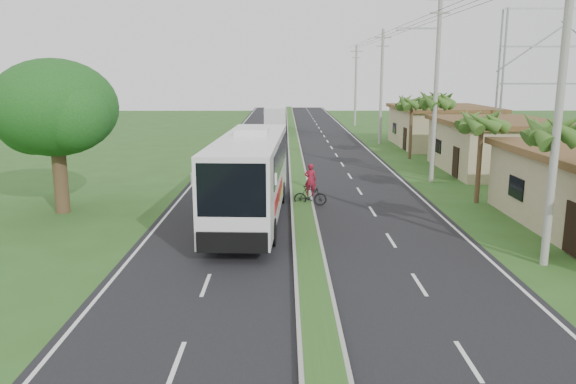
{
  "coord_description": "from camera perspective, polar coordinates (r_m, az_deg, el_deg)",
  "views": [
    {
      "loc": [
        -0.91,
        -17.33,
        6.77
      ],
      "look_at": [
        -0.77,
        6.3,
        1.8
      ],
      "focal_mm": 35.0,
      "sensor_mm": 36.0,
      "label": 1
    }
  ],
  "objects": [
    {
      "name": "shop_far",
      "position": [
        55.58,
        15.31,
        6.47
      ],
      "size": [
        8.6,
        11.6,
        3.82
      ],
      "color": "tan",
      "rests_on": "ground"
    },
    {
      "name": "billboard_lattice",
      "position": [
        52.58,
        25.97,
        10.77
      ],
      "size": [
        10.18,
        1.18,
        12.07
      ],
      "color": "gray",
      "rests_on": "ground"
    },
    {
      "name": "road_asphalt",
      "position": [
        37.95,
        1.03,
        1.61
      ],
      "size": [
        14.0,
        160.0,
        0.02
      ],
      "primitive_type": "cube",
      "color": "black",
      "rests_on": "ground"
    },
    {
      "name": "utility_pole_c",
      "position": [
        56.13,
        9.47,
        10.6
      ],
      "size": [
        1.6,
        0.28,
        11.0
      ],
      "color": "gray",
      "rests_on": "ground"
    },
    {
      "name": "coach_bus_main",
      "position": [
        26.35,
        -3.78,
        2.17
      ],
      "size": [
        3.33,
        13.27,
        4.25
      ],
      "rotation": [
        0.0,
        0.0,
        -0.05
      ],
      "color": "white",
      "rests_on": "ground"
    },
    {
      "name": "palm_verge_d",
      "position": [
        46.52,
        12.48,
        8.87
      ],
      "size": [
        2.4,
        2.4,
        5.25
      ],
      "color": "#473321",
      "rests_on": "ground"
    },
    {
      "name": "lane_edge_right",
      "position": [
        38.69,
        11.01,
        1.58
      ],
      "size": [
        0.12,
        160.0,
        0.01
      ],
      "primitive_type": "cube",
      "color": "silver",
      "rests_on": "ground"
    },
    {
      "name": "coach_bus_far",
      "position": [
        66.61,
        -1.35,
        7.59
      ],
      "size": [
        2.55,
        10.85,
        3.15
      ],
      "rotation": [
        0.0,
        0.0,
        0.02
      ],
      "color": "silver",
      "rests_on": "ground"
    },
    {
      "name": "shade_tree",
      "position": [
        29.6,
        -22.79,
        7.59
      ],
      "size": [
        6.3,
        6.0,
        7.54
      ],
      "color": "#473321",
      "rests_on": "ground"
    },
    {
      "name": "ground",
      "position": [
        18.63,
        2.52,
        -9.45
      ],
      "size": [
        180.0,
        180.0,
        0.0
      ],
      "primitive_type": "plane",
      "color": "#2D4F1D",
      "rests_on": "ground"
    },
    {
      "name": "utility_pole_d",
      "position": [
        75.92,
        6.89,
        10.78
      ],
      "size": [
        1.6,
        0.28,
        10.5
      ],
      "color": "gray",
      "rests_on": "ground"
    },
    {
      "name": "median_strip",
      "position": [
        37.93,
        1.03,
        1.75
      ],
      "size": [
        1.2,
        160.0,
        0.18
      ],
      "color": "gray",
      "rests_on": "ground"
    },
    {
      "name": "shop_mid",
      "position": [
        42.35,
        20.34,
        4.48
      ],
      "size": [
        7.6,
        10.6,
        3.67
      ],
      "color": "tan",
      "rests_on": "ground"
    },
    {
      "name": "utility_pole_a",
      "position": [
        21.53,
        25.84,
        7.78
      ],
      "size": [
        1.6,
        0.28,
        11.0
      ],
      "color": "gray",
      "rests_on": "ground"
    },
    {
      "name": "palm_verge_a",
      "position": [
        22.71,
        25.67,
        5.58
      ],
      "size": [
        2.4,
        2.4,
        5.45
      ],
      "color": "#473321",
      "rests_on": "ground"
    },
    {
      "name": "palm_verge_b",
      "position": [
        31.18,
        19.1,
        6.79
      ],
      "size": [
        2.4,
        2.4,
        5.05
      ],
      "color": "#473321",
      "rests_on": "ground"
    },
    {
      "name": "palm_verge_c",
      "position": [
        37.64,
        14.79,
        8.98
      ],
      "size": [
        2.4,
        2.4,
        5.85
      ],
      "color": "#473321",
      "rests_on": "ground"
    },
    {
      "name": "utility_pole_b",
      "position": [
        36.56,
        14.79,
        10.69
      ],
      "size": [
        3.2,
        0.28,
        12.0
      ],
      "color": "gray",
      "rests_on": "ground"
    },
    {
      "name": "motorcyclist",
      "position": [
        29.33,
        2.28,
        0.13
      ],
      "size": [
        1.76,
        0.65,
        2.23
      ],
      "rotation": [
        0.0,
        0.0,
        -0.1
      ],
      "color": "black",
      "rests_on": "ground"
    },
    {
      "name": "lane_edge_left",
      "position": [
        38.38,
        -9.02,
        1.57
      ],
      "size": [
        0.12,
        160.0,
        0.01
      ],
      "primitive_type": "cube",
      "color": "silver",
      "rests_on": "ground"
    }
  ]
}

